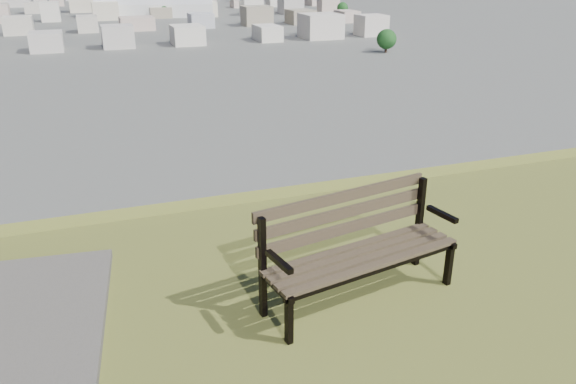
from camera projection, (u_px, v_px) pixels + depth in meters
name	position (u px, v px, depth m)	size (l,w,h in m)	color
park_bench	(356.00, 242.00, 5.10)	(1.94, 0.94, 0.98)	#483B29
arena	(156.00, 4.00, 292.59)	(62.35, 36.32, 24.70)	silver
city_blocks	(79.00, 0.00, 354.86)	(395.00, 361.00, 7.00)	beige
city_trees	(25.00, 9.00, 280.57)	(406.52, 387.20, 9.98)	#36251B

